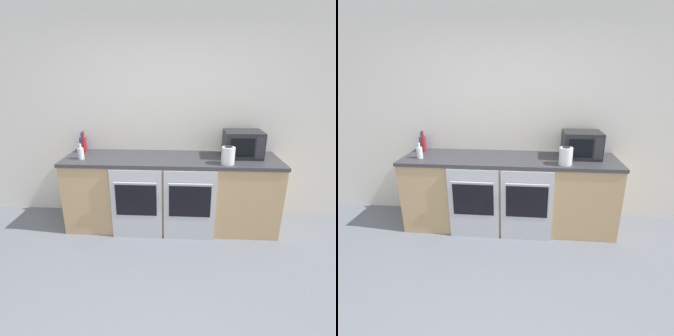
% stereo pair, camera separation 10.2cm
% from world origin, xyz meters
% --- Properties ---
extents(wall_back, '(10.00, 0.06, 2.60)m').
position_xyz_m(wall_back, '(0.00, 2.12, 1.30)').
color(wall_back, silver).
rests_on(wall_back, ground_plane).
extents(counter_back, '(2.61, 0.68, 0.92)m').
position_xyz_m(counter_back, '(0.00, 1.77, 0.46)').
color(counter_back, tan).
rests_on(counter_back, ground_plane).
extents(oven_left, '(0.59, 0.06, 0.87)m').
position_xyz_m(oven_left, '(-0.39, 1.42, 0.44)').
color(oven_left, '#B7BABF').
rests_on(oven_left, ground_plane).
extents(oven_right, '(0.59, 0.06, 0.87)m').
position_xyz_m(oven_right, '(0.23, 1.42, 0.44)').
color(oven_right, '#B7BABF').
rests_on(oven_right, ground_plane).
extents(microwave, '(0.45, 0.36, 0.32)m').
position_xyz_m(microwave, '(0.86, 1.85, 1.08)').
color(microwave, '#232326').
rests_on(microwave, counter_back).
extents(bottle_red, '(0.07, 0.07, 0.28)m').
position_xyz_m(bottle_red, '(-1.13, 1.93, 1.03)').
color(bottle_red, maroon).
rests_on(bottle_red, counter_back).
extents(bottle_blue, '(0.08, 0.08, 0.24)m').
position_xyz_m(bottle_blue, '(-1.19, 2.03, 1.01)').
color(bottle_blue, '#234793').
rests_on(bottle_blue, counter_back).
extents(bottle_clear, '(0.07, 0.07, 0.19)m').
position_xyz_m(bottle_clear, '(-1.07, 1.65, 0.99)').
color(bottle_clear, silver).
rests_on(bottle_clear, counter_back).
extents(kettle, '(0.15, 0.15, 0.21)m').
position_xyz_m(kettle, '(0.64, 1.56, 1.02)').
color(kettle, white).
rests_on(kettle, counter_back).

